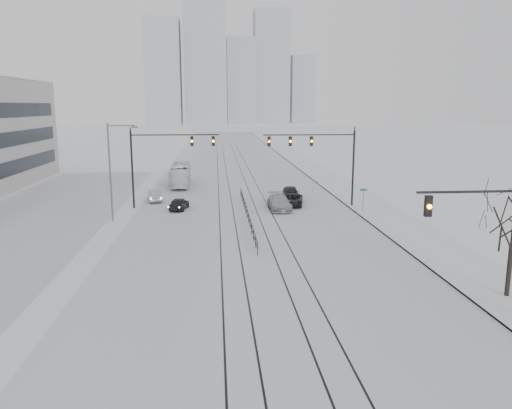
% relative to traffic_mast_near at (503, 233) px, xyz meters
% --- Properties ---
extents(ground, '(500.00, 500.00, 0.00)m').
position_rel_traffic_mast_near_xyz_m(ground, '(-10.79, -6.00, -4.56)').
color(ground, white).
rests_on(ground, ground).
extents(road, '(22.00, 260.00, 0.02)m').
position_rel_traffic_mast_near_xyz_m(road, '(-10.79, 54.00, -4.55)').
color(road, silver).
rests_on(road, ground).
extents(sidewalk_east, '(5.00, 260.00, 0.16)m').
position_rel_traffic_mast_near_xyz_m(sidewalk_east, '(2.71, 54.00, -4.48)').
color(sidewalk_east, silver).
rests_on(sidewalk_east, ground).
extents(curb, '(0.10, 260.00, 0.12)m').
position_rel_traffic_mast_near_xyz_m(curb, '(0.26, 54.00, -4.50)').
color(curb, gray).
rests_on(curb, ground).
extents(parking_strip, '(14.00, 60.00, 0.03)m').
position_rel_traffic_mast_near_xyz_m(parking_strip, '(-30.79, 29.00, -4.55)').
color(parking_strip, silver).
rests_on(parking_strip, ground).
extents(tram_rails, '(5.30, 180.00, 0.01)m').
position_rel_traffic_mast_near_xyz_m(tram_rails, '(-10.79, 34.00, -4.54)').
color(tram_rails, black).
rests_on(tram_rails, ground).
extents(skyline, '(96.00, 48.00, 72.00)m').
position_rel_traffic_mast_near_xyz_m(skyline, '(-5.77, 267.63, 26.08)').
color(skyline, '#A6AAB6').
rests_on(skyline, ground).
extents(traffic_mast_near, '(6.10, 0.37, 7.00)m').
position_rel_traffic_mast_near_xyz_m(traffic_mast_near, '(0.00, 0.00, 0.00)').
color(traffic_mast_near, black).
rests_on(traffic_mast_near, ground).
extents(traffic_mast_ne, '(9.60, 0.37, 8.00)m').
position_rel_traffic_mast_near_xyz_m(traffic_mast_ne, '(-2.64, 29.00, 1.20)').
color(traffic_mast_ne, black).
rests_on(traffic_mast_ne, ground).
extents(traffic_mast_nw, '(9.10, 0.37, 8.00)m').
position_rel_traffic_mast_near_xyz_m(traffic_mast_nw, '(-19.31, 30.00, 1.01)').
color(traffic_mast_nw, black).
rests_on(traffic_mast_nw, ground).
extents(street_light_west, '(2.73, 0.25, 9.00)m').
position_rel_traffic_mast_near_xyz_m(street_light_west, '(-22.99, 24.00, 0.65)').
color(street_light_west, '#595B60').
rests_on(street_light_west, ground).
extents(median_fence, '(0.06, 24.00, 1.00)m').
position_rel_traffic_mast_near_xyz_m(median_fence, '(-10.79, 24.00, -4.04)').
color(median_fence, black).
rests_on(median_fence, ground).
extents(street_sign, '(0.70, 0.06, 2.40)m').
position_rel_traffic_mast_near_xyz_m(street_sign, '(1.01, 26.00, -2.96)').
color(street_sign, '#595B60').
rests_on(street_sign, ground).
extents(sedan_sb_inner, '(2.14, 3.90, 1.26)m').
position_rel_traffic_mast_near_xyz_m(sedan_sb_inner, '(-17.50, 28.73, -3.93)').
color(sedan_sb_inner, black).
rests_on(sedan_sb_inner, ground).
extents(sedan_sb_outer, '(2.18, 4.33, 1.36)m').
position_rel_traffic_mast_near_xyz_m(sedan_sb_outer, '(-20.56, 33.66, -3.88)').
color(sedan_sb_outer, '#A2A5A9').
rests_on(sedan_sb_outer, ground).
extents(sedan_nb_front, '(2.88, 4.75, 1.23)m').
position_rel_traffic_mast_near_xyz_m(sedan_nb_front, '(-5.50, 29.93, -3.95)').
color(sedan_nb_front, black).
rests_on(sedan_nb_front, ground).
extents(sedan_nb_right, '(2.22, 5.21, 1.50)m').
position_rel_traffic_mast_near_xyz_m(sedan_nb_right, '(-7.20, 27.98, -3.81)').
color(sedan_nb_right, '#A7AAAE').
rests_on(sedan_nb_right, ground).
extents(sedan_nb_far, '(1.99, 4.47, 1.49)m').
position_rel_traffic_mast_near_xyz_m(sedan_nb_far, '(-5.17, 33.53, -3.82)').
color(sedan_nb_far, black).
rests_on(sedan_nb_far, ground).
extents(box_truck, '(2.59, 10.25, 2.84)m').
position_rel_traffic_mast_near_xyz_m(box_truck, '(-18.43, 44.56, -3.14)').
color(box_truck, white).
rests_on(box_truck, ground).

